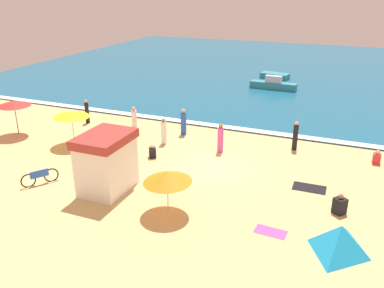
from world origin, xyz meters
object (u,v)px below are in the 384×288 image
Objects in this scene: lifeguard_cabana at (107,162)px; small_boat_1 at (275,76)px; small_boat_0 at (273,84)px; beach_umbrella_4 at (167,177)px; beachgoer_9 at (377,158)px; beachgoer_2 at (152,152)px; beachgoer_10 at (164,132)px; beachgoer_1 at (123,133)px; beachgoer_8 at (87,112)px; beach_umbrella_1 at (71,114)px; beach_tent at (340,238)px; beachgoer_6 at (295,136)px; beach_umbrella_0 at (14,103)px; beachgoer_3 at (340,205)px; beachgoer_0 at (183,122)px; beachgoer_7 at (220,139)px; beachgoer_5 at (134,119)px; parked_bicycle at (40,177)px.

small_boat_1 is at bearing 84.74° from lifeguard_cabana.
beach_umbrella_4 is at bearing -89.34° from small_boat_0.
beachgoer_2 is at bearing -161.40° from beachgoer_9.
beachgoer_10 reaches higher than beachgoer_9.
lifeguard_cabana is at bearing -64.53° from beachgoer_1.
beachgoer_8 is at bearing 140.44° from beach_umbrella_4.
beachgoer_9 is at bearing 12.91° from beach_umbrella_1.
beach_tent is at bearing -0.16° from beach_umbrella_4.
lifeguard_cabana reaches higher than beachgoer_6.
lifeguard_cabana reaches higher than beach_umbrella_0.
beachgoer_3 is (10.16, -2.23, 0.05)m from beachgoer_2.
beach_tent is 13.65m from beachgoer_0.
beach_tent is at bearing -45.58° from beachgoer_7.
beachgoer_9 is at bearing 46.68° from beach_umbrella_4.
beach_umbrella_1 is at bearing -157.10° from beachgoer_10.
beachgoer_7 is (-0.07, 7.17, -0.84)m from beach_umbrella_4.
beachgoer_5 is 15.77m from small_boat_0.
beachgoer_5 is (6.61, 3.62, -1.33)m from beach_umbrella_0.
beach_umbrella_1 is at bearing -65.51° from beachgoer_8.
beachgoer_8 is at bearing 114.49° from beach_umbrella_1.
beach_umbrella_0 is at bearing 141.46° from parked_bicycle.
beachgoer_3 is at bearing 93.37° from beach_tent.
beachgoer_0 is (0.29, 8.31, -0.61)m from lifeguard_cabana.
beach_umbrella_0 is 1.36× the size of beachgoer_7.
beach_umbrella_1 is 5.63m from beachgoer_2.
beach_umbrella_0 is at bearing 156.54° from lifeguard_cabana.
beachgoer_9 is 12.18m from beachgoer_10.
beach_tent is at bearing -26.36° from beachgoer_8.
lifeguard_cabana is at bearing -95.26° from small_boat_1.
beachgoer_7 is (6.85, 7.23, 0.44)m from parked_bicycle.
beachgoer_0 is at bearing 8.03° from beachgoer_5.
beach_tent reaches higher than parked_bicycle.
lifeguard_cabana is at bearing -38.76° from beach_umbrella_1.
beachgoer_1 is 0.49× the size of beachgoer_8.
beachgoer_9 is 0.27× the size of small_boat_1.
beachgoer_6 is (17.10, 4.21, -1.25)m from beach_umbrella_0.
beachgoer_8 is (-7.19, -0.45, 0.01)m from beachgoer_0.
beachgoer_10 is (-10.66, 7.11, 0.24)m from beach_tent.
beach_umbrella_4 is at bearing -55.88° from beachgoer_2.
beachgoer_6 reaches higher than beachgoer_5.
beach_umbrella_0 reaches higher than small_boat_1.
beachgoer_5 is 0.92× the size of beachgoer_6.
beachgoer_0 is 7.11m from beachgoer_6.
beachgoer_2 is 0.85× the size of beachgoer_3.
beachgoer_3 is at bearing -8.22° from beach_umbrella_1.
small_boat_0 is (-7.25, 23.02, -0.00)m from beach_tent.
beachgoer_10 is at bearing 91.57° from lifeguard_cabana.
small_boat_1 is (5.39, 20.67, 0.02)m from beachgoer_1.
beachgoer_2 is 0.45× the size of beachgoer_7.
parked_bicycle is 14.01m from beachgoer_3.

